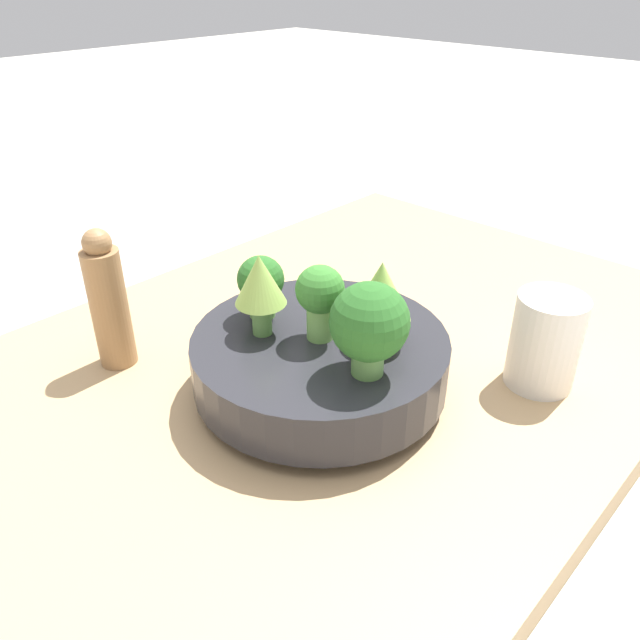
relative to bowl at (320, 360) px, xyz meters
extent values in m
plane|color=beige|center=(0.02, -0.04, -0.08)|extent=(6.00, 6.00, 0.00)
cube|color=tan|center=(0.02, -0.04, -0.06)|extent=(1.12, 0.64, 0.04)
cylinder|color=#28282D|center=(0.00, 0.00, -0.03)|extent=(0.12, 0.12, 0.01)
cylinder|color=#28282D|center=(0.00, 0.00, 0.00)|extent=(0.26, 0.26, 0.05)
cylinder|color=#6BA34C|center=(-0.03, 0.05, 0.04)|extent=(0.02, 0.02, 0.03)
cone|color=#93B751|center=(-0.03, 0.05, 0.09)|extent=(0.06, 0.06, 0.06)
cylinder|color=#609347|center=(0.01, 0.07, 0.04)|extent=(0.03, 0.03, 0.03)
sphere|color=#286023|center=(0.01, 0.07, 0.08)|extent=(0.07, 0.07, 0.07)
cylinder|color=#609347|center=(0.01, -0.07, 0.04)|extent=(0.03, 0.03, 0.03)
sphere|color=#286023|center=(0.01, -0.07, 0.07)|extent=(0.05, 0.05, 0.05)
cylinder|color=#609347|center=(0.03, -0.05, 0.05)|extent=(0.02, 0.02, 0.03)
cone|color=#93B751|center=(0.03, -0.05, 0.09)|extent=(0.05, 0.05, 0.05)
cylinder|color=#7AB256|center=(0.00, 0.00, 0.05)|extent=(0.03, 0.03, 0.04)
sphere|color=#387A2D|center=(0.00, 0.00, 0.08)|extent=(0.05, 0.05, 0.05)
cylinder|color=silver|center=(-0.17, 0.16, 0.01)|extent=(0.07, 0.07, 0.10)
cylinder|color=#997047|center=(0.11, -0.20, 0.03)|extent=(0.04, 0.04, 0.14)
sphere|color=#997047|center=(0.11, -0.20, 0.11)|extent=(0.03, 0.03, 0.03)
camera|label=1|loc=(0.38, 0.36, 0.36)|focal=35.00mm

